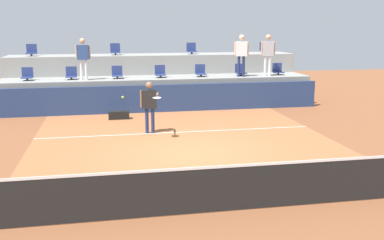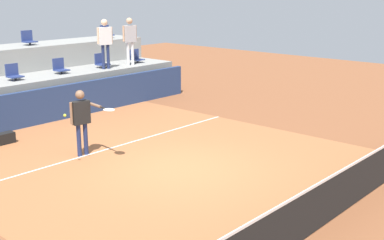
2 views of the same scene
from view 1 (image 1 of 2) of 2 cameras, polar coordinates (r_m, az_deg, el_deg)
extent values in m
plane|color=brown|center=(12.39, -0.10, -4.19)|extent=(40.00, 40.00, 0.00)
cube|color=#A36038|center=(13.33, -0.91, -2.99)|extent=(9.00, 10.00, 0.01)
cube|color=silver|center=(14.67, -1.87, -1.57)|extent=(9.00, 0.06, 0.00)
cube|color=black|center=(8.55, 5.03, -8.64)|extent=(10.40, 0.01, 0.87)
cube|color=white|center=(8.41, 5.08, -5.85)|extent=(10.40, 0.02, 0.05)
cube|color=navy|center=(18.06, -3.70, 2.77)|extent=(13.00, 0.16, 1.10)
cube|color=gray|center=(19.32, -4.20, 3.60)|extent=(13.00, 1.80, 1.25)
cube|color=gray|center=(21.04, -4.80, 5.46)|extent=(13.00, 1.80, 2.10)
cylinder|color=#2D2D33|center=(19.20, -20.19, 4.87)|extent=(0.08, 0.08, 0.10)
cube|color=navy|center=(19.19, -20.21, 5.07)|extent=(0.44, 0.40, 0.04)
cube|color=navy|center=(19.35, -20.17, 5.76)|extent=(0.44, 0.04, 0.38)
cylinder|color=#2D2D33|center=(19.00, -15.07, 5.13)|extent=(0.08, 0.08, 0.10)
cube|color=navy|center=(18.99, -15.08, 5.34)|extent=(0.44, 0.40, 0.04)
cube|color=navy|center=(19.15, -15.08, 6.02)|extent=(0.44, 0.04, 0.38)
cylinder|color=#2D2D33|center=(18.96, -9.46, 5.36)|extent=(0.08, 0.08, 0.10)
cube|color=navy|center=(18.95, -9.46, 5.57)|extent=(0.44, 0.40, 0.04)
cube|color=navy|center=(19.11, -9.50, 6.26)|extent=(0.44, 0.04, 0.38)
cylinder|color=#2D2D33|center=(19.09, -4.03, 5.54)|extent=(0.08, 0.08, 0.10)
cube|color=navy|center=(19.08, -4.03, 5.75)|extent=(0.44, 0.40, 0.04)
cube|color=navy|center=(19.24, -4.10, 6.43)|extent=(0.44, 0.04, 0.38)
cylinder|color=#2D2D33|center=(19.38, 1.13, 5.67)|extent=(0.08, 0.08, 0.10)
cube|color=navy|center=(19.37, 1.14, 5.87)|extent=(0.44, 0.40, 0.04)
cube|color=navy|center=(19.52, 1.03, 6.54)|extent=(0.44, 0.04, 0.38)
cylinder|color=#2D2D33|center=(19.83, 6.24, 5.75)|extent=(0.08, 0.08, 0.10)
cube|color=navy|center=(19.82, 6.25, 5.95)|extent=(0.44, 0.40, 0.04)
cube|color=navy|center=(19.97, 6.11, 6.60)|extent=(0.44, 0.04, 0.38)
cylinder|color=#2D2D33|center=(20.41, 10.90, 5.78)|extent=(0.08, 0.08, 0.10)
cube|color=navy|center=(20.40, 10.91, 5.98)|extent=(0.44, 0.40, 0.04)
cube|color=navy|center=(20.54, 10.75, 6.61)|extent=(0.44, 0.04, 0.38)
cylinder|color=#2D2D33|center=(20.90, -19.72, 7.78)|extent=(0.08, 0.08, 0.10)
cube|color=navy|center=(20.90, -19.73, 7.97)|extent=(0.44, 0.40, 0.04)
cube|color=navy|center=(21.06, -19.70, 8.58)|extent=(0.44, 0.04, 0.38)
cylinder|color=#2D2D33|center=(20.67, -9.70, 8.27)|extent=(0.08, 0.08, 0.10)
cube|color=navy|center=(20.67, -9.71, 8.47)|extent=(0.44, 0.40, 0.04)
cube|color=navy|center=(20.84, -9.74, 9.07)|extent=(0.44, 0.04, 0.38)
cylinder|color=#2D2D33|center=(21.05, -0.02, 8.51)|extent=(0.08, 0.08, 0.10)
cube|color=navy|center=(21.05, -0.02, 8.70)|extent=(0.44, 0.40, 0.04)
cube|color=navy|center=(21.21, -0.12, 9.29)|extent=(0.44, 0.04, 0.38)
cylinder|color=#2D2D33|center=(22.01, 9.27, 8.51)|extent=(0.08, 0.08, 0.10)
cube|color=navy|center=(22.01, 9.28, 8.69)|extent=(0.44, 0.40, 0.04)
cube|color=navy|center=(22.17, 9.14, 9.27)|extent=(0.44, 0.04, 0.38)
cylinder|color=navy|center=(14.55, -5.75, -0.10)|extent=(0.12, 0.12, 0.83)
cylinder|color=navy|center=(14.54, -5.00, -0.09)|extent=(0.12, 0.12, 0.83)
cube|color=black|center=(14.41, -5.43, 2.65)|extent=(0.47, 0.24, 0.59)
sphere|color=#846047|center=(14.34, -5.47, 4.42)|extent=(0.25, 0.25, 0.22)
cylinder|color=#846047|center=(14.42, -6.46, 2.70)|extent=(0.08, 0.08, 0.55)
cylinder|color=#846047|center=(14.11, -4.43, 3.26)|extent=(0.14, 0.53, 0.07)
cylinder|color=black|center=(13.76, -4.45, 3.03)|extent=(0.07, 0.26, 0.04)
ellipsoid|color=silver|center=(13.48, -4.47, 2.84)|extent=(0.30, 0.35, 0.03)
cylinder|color=white|center=(18.64, -13.87, 6.18)|extent=(0.11, 0.11, 0.82)
cylinder|color=white|center=(18.63, -13.28, 6.21)|extent=(0.11, 0.11, 0.82)
cube|color=#2D4C8C|center=(18.58, -13.68, 8.35)|extent=(0.45, 0.19, 0.58)
sphere|color=tan|center=(18.56, -13.75, 9.73)|extent=(0.23, 0.23, 0.22)
cylinder|color=tan|center=(18.58, -14.49, 8.37)|extent=(0.07, 0.07, 0.55)
cylinder|color=tan|center=(18.57, -12.88, 8.44)|extent=(0.07, 0.07, 0.55)
cylinder|color=navy|center=(19.47, 5.96, 6.79)|extent=(0.13, 0.13, 0.88)
cylinder|color=navy|center=(19.49, 6.56, 6.78)|extent=(0.13, 0.13, 0.88)
cube|color=white|center=(19.42, 6.31, 8.98)|extent=(0.50, 0.27, 0.62)
sphere|color=beige|center=(19.40, 6.34, 10.39)|extent=(0.28, 0.28, 0.24)
cylinder|color=beige|center=(19.40, 5.50, 9.05)|extent=(0.08, 0.08, 0.58)
cylinder|color=beige|center=(19.45, 7.12, 9.02)|extent=(0.08, 0.08, 0.58)
cylinder|color=white|center=(19.84, 9.27, 6.79)|extent=(0.12, 0.12, 0.88)
cylinder|color=white|center=(19.88, 9.84, 6.78)|extent=(0.12, 0.12, 0.88)
cube|color=#B2B2B7|center=(19.81, 9.63, 8.94)|extent=(0.50, 0.25, 0.62)
sphere|color=tan|center=(19.79, 9.68, 10.32)|extent=(0.27, 0.27, 0.24)
cylinder|color=tan|center=(19.75, 8.85, 9.01)|extent=(0.08, 0.08, 0.58)
cylinder|color=tan|center=(19.86, 10.41, 8.98)|extent=(0.08, 0.08, 0.58)
sphere|color=#CCE033|center=(13.75, -8.80, 2.88)|extent=(0.07, 0.07, 0.07)
cube|color=black|center=(16.91, -9.28, 0.61)|extent=(0.76, 0.28, 0.30)
camera|label=2|loc=(7.23, -70.07, 9.50)|focal=48.12mm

